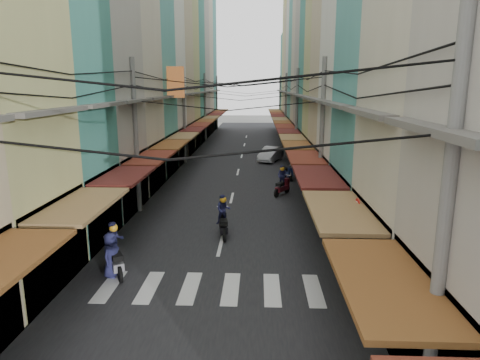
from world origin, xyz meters
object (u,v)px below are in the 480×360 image
(bicycle, at_px, (367,214))
(market_umbrella, at_px, (439,237))
(traffic_sign, at_px, (356,223))
(white_car, at_px, (271,161))

(bicycle, distance_m, market_umbrella, 9.99)
(bicycle, relative_size, traffic_sign, 0.51)
(bicycle, bearing_deg, market_umbrella, 167.07)
(market_umbrella, relative_size, traffic_sign, 0.81)
(bicycle, height_order, traffic_sign, traffic_sign)
(bicycle, xyz_separation_m, market_umbrella, (-0.34, -9.72, 2.26))
(white_car, bearing_deg, bicycle, -54.26)
(traffic_sign, bearing_deg, bicycle, 73.17)
(white_car, distance_m, bicycle, 16.94)
(white_car, xyz_separation_m, bicycle, (4.76, -16.26, 0.00))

